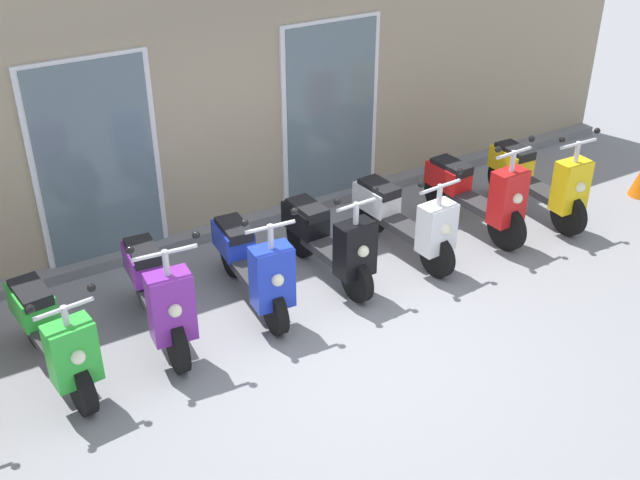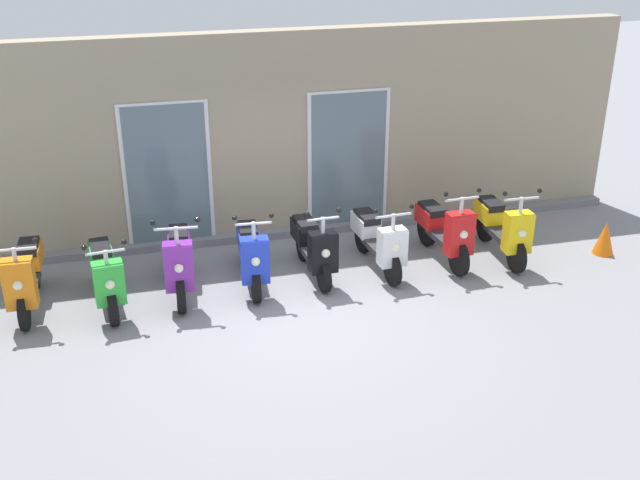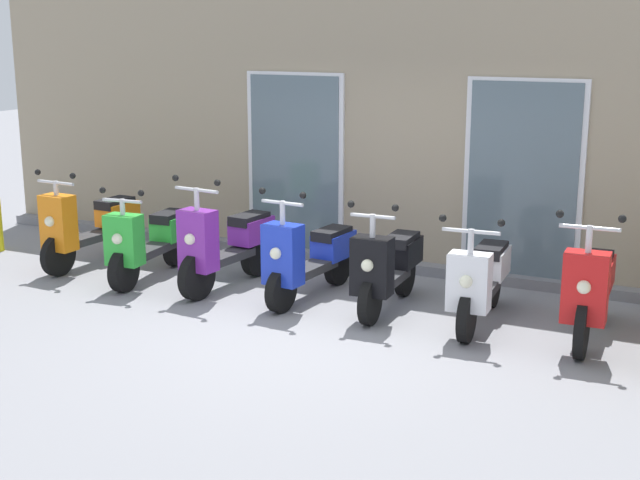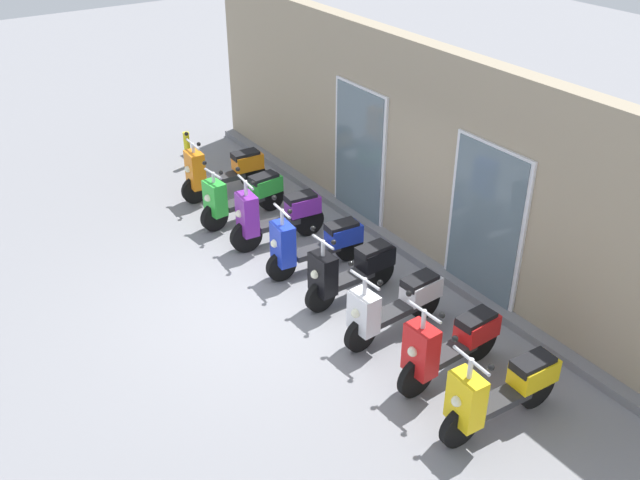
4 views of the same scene
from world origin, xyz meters
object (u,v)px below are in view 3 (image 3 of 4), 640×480
at_px(scooter_orange, 89,225).
at_px(scooter_green, 150,241).
at_px(scooter_red, 591,289).
at_px(scooter_black, 388,266).
at_px(scooter_blue, 309,257).
at_px(scooter_white, 481,279).
at_px(scooter_purple, 226,244).

bearing_deg(scooter_orange, scooter_green, -7.75).
bearing_deg(scooter_red, scooter_black, 179.76).
relative_size(scooter_orange, scooter_green, 1.01).
height_order(scooter_green, scooter_blue, scooter_blue).
bearing_deg(scooter_white, scooter_red, -0.46).
height_order(scooter_orange, scooter_green, scooter_orange).
relative_size(scooter_purple, scooter_black, 1.06).
bearing_deg(scooter_black, scooter_purple, -177.73).
distance_m(scooter_blue, scooter_black, 0.90).
bearing_deg(scooter_green, scooter_red, 1.53).
bearing_deg(scooter_green, scooter_black, 2.75).
bearing_deg(scooter_green, scooter_white, 2.06).
relative_size(scooter_orange, scooter_red, 1.01).
distance_m(scooter_blue, scooter_red, 2.90).
distance_m(scooter_purple, scooter_red, 3.90).
bearing_deg(scooter_orange, scooter_black, 0.02).
relative_size(scooter_white, scooter_red, 1.00).
bearing_deg(scooter_orange, scooter_blue, -0.17).
bearing_deg(scooter_white, scooter_blue, -179.68).
xyz_separation_m(scooter_purple, scooter_red, (3.90, 0.07, -0.00)).
xyz_separation_m(scooter_purple, scooter_black, (1.90, 0.08, -0.03)).
bearing_deg(scooter_white, scooter_orange, -179.98).
bearing_deg(scooter_red, scooter_green, -178.47).
xyz_separation_m(scooter_green, scooter_red, (4.88, 0.13, 0.05)).
distance_m(scooter_green, scooter_blue, 1.99).
distance_m(scooter_purple, scooter_blue, 1.00).
xyz_separation_m(scooter_blue, scooter_red, (2.90, 0.00, 0.03)).
xyz_separation_m(scooter_purple, scooter_blue, (1.00, 0.06, -0.04)).
xyz_separation_m(scooter_orange, scooter_green, (1.01, -0.14, -0.06)).
distance_m(scooter_orange, scooter_green, 1.02).
bearing_deg(scooter_blue, scooter_green, -176.32).
bearing_deg(scooter_orange, scooter_white, 0.02).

